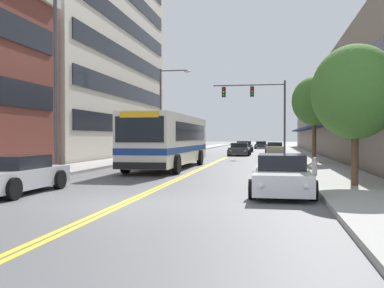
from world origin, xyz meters
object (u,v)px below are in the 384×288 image
car_dark_grey_moving_second (239,150)px  street_lamp_left_far (165,105)px  car_white_parked_right_foreground (281,175)px  car_beige_parked_right_mid (275,149)px  fire_hydrant (315,166)px  street_lamp_left_near (61,70)px  car_navy_moving_lead (244,147)px  street_tree_right_near (355,92)px  car_black_parked_left_near (174,151)px  car_champagne_parked_left_far (190,149)px  street_tree_right_mid (314,101)px  traffic_signal_mast (260,103)px  car_silver_parked_left_mid (12,175)px  city_bus (170,139)px  car_charcoal_moving_third (261,145)px

car_dark_grey_moving_second → street_lamp_left_far: bearing=-128.8°
car_white_parked_right_foreground → street_lamp_left_far: size_ratio=0.63×
car_beige_parked_right_mid → fire_hydrant: car_beige_parked_right_mid is taller
street_lamp_left_near → fire_hydrant: 12.02m
car_navy_moving_lead → street_lamp_left_far: size_ratio=0.58×
street_lamp_left_near → street_tree_right_near: 12.13m
car_black_parked_left_near → fire_hydrant: size_ratio=5.32×
car_champagne_parked_left_far → street_tree_right_mid: bearing=-52.1°
car_white_parked_right_foreground → fire_hydrant: 5.76m
street_lamp_left_far → traffic_signal_mast: bearing=25.7°
street_lamp_left_far → fire_hydrant: bearing=-55.3°
car_black_parked_left_near → car_dark_grey_moving_second: car_black_parked_left_near is taller
car_silver_parked_left_mid → car_white_parked_right_foreground: (8.72, 1.58, -0.00)m
city_bus → car_dark_grey_moving_second: size_ratio=2.78×
street_lamp_left_far → street_tree_right_mid: bearing=-27.0°
city_bus → street_lamp_left_near: street_lamp_left_near is taller
city_bus → street_tree_right_mid: street_tree_right_mid is taller
car_white_parked_right_foreground → car_beige_parked_right_mid: size_ratio=1.09×
car_dark_grey_moving_second → car_beige_parked_right_mid: bearing=49.7°
car_champagne_parked_left_far → car_white_parked_right_foreground: 30.77m
car_charcoal_moving_third → street_tree_right_near: (4.47, -52.92, 2.88)m
car_white_parked_right_foreground → street_tree_right_near: bearing=30.1°
car_silver_parked_left_mid → car_beige_parked_right_mid: bearing=75.6°
city_bus → street_tree_right_mid: size_ratio=2.04×
car_black_parked_left_near → fire_hydrant: (10.37, -16.75, -0.05)m
car_navy_moving_lead → street_tree_right_mid: (6.09, -22.78, 3.60)m
car_dark_grey_moving_second → fire_hydrant: 23.43m
city_bus → car_silver_parked_left_mid: city_bus is taller
car_champagne_parked_left_far → car_charcoal_moving_third: 25.77m
car_silver_parked_left_mid → car_navy_moving_lead: bearing=82.7°
city_bus → car_charcoal_moving_third: city_bus is taller
street_lamp_left_near → street_tree_right_mid: size_ratio=1.42×
car_dark_grey_moving_second → street_lamp_left_far: size_ratio=0.55×
car_silver_parked_left_mid → street_tree_right_mid: size_ratio=0.81×
car_champagne_parked_left_far → fire_hydrant: car_champagne_parked_left_far is taller
traffic_signal_mast → street_lamp_left_far: (-7.93, -3.83, -0.34)m
car_charcoal_moving_third → street_lamp_left_far: street_lamp_left_far is taller
city_bus → car_navy_moving_lead: city_bus is taller
city_bus → car_beige_parked_right_mid: (6.31, 22.15, -1.14)m
car_white_parked_right_foreground → car_navy_moving_lead: 38.16m
car_beige_parked_right_mid → car_dark_grey_moving_second: (-3.49, -4.12, -0.01)m
street_lamp_left_near → fire_hydrant: street_lamp_left_near is taller
street_tree_right_mid → street_lamp_left_far: bearing=153.0°
traffic_signal_mast → street_tree_right_near: traffic_signal_mast is taller
traffic_signal_mast → street_lamp_left_near: bearing=-110.2°
car_beige_parked_right_mid → car_navy_moving_lead: size_ratio=1.00×
car_navy_moving_lead → street_tree_right_mid: street_tree_right_mid is taller
car_black_parked_left_near → car_charcoal_moving_third: size_ratio=0.87×
traffic_signal_mast → street_lamp_left_near: street_lamp_left_near is taller
street_tree_right_near → car_white_parked_right_foreground: bearing=-149.9°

